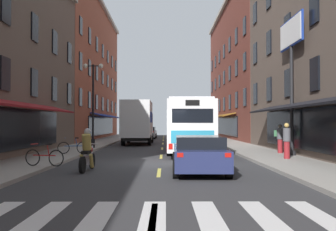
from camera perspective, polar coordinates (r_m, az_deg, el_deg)
The scene contains 16 objects.
ground_plane at distance 17.32m, azimuth -1.21°, elevation -7.54°, with size 34.80×80.00×0.10m, color #333335.
lane_centre_dashes at distance 17.06m, azimuth -1.22°, elevation -7.45°, with size 0.14×73.90×0.01m.
crosswalk_near at distance 7.45m, azimuth -2.33°, elevation -15.59°, with size 7.10×2.80×0.01m.
sidewalk_left at distance 18.36m, azimuth -20.08°, elevation -6.73°, with size 3.00×80.00×0.14m, color gray.
sidewalk_right at distance 18.20m, azimuth 17.84°, elevation -6.79°, with size 3.00×80.00×0.14m, color gray.
billboard_sign at distance 21.06m, azimuth 18.76°, elevation 9.91°, with size 0.40×3.35×7.40m.
transit_bus at distance 23.71m, azimuth 3.13°, elevation -1.60°, with size 2.80×11.12×3.24m.
box_truck at distance 32.20m, azimuth -4.70°, elevation -1.10°, with size 2.52×7.42×3.74m.
sedan_near at distance 13.84m, azimuth 4.88°, elevation -5.97°, with size 2.07×4.58×1.37m.
sedan_mid at distance 44.28m, azimuth -3.17°, elevation -2.69°, with size 2.09×4.68×1.42m.
motorcycle_rider at distance 14.55m, azimuth -12.53°, elevation -5.71°, with size 0.62×2.07×1.66m.
bicycle_near at distance 21.32m, azimuth -14.63°, elevation -4.83°, with size 1.68×0.54×0.91m.
bicycle_mid at distance 15.43m, azimuth -18.81°, elevation -6.19°, with size 1.68×0.56×0.91m.
pedestrian_near at distance 22.02m, azimuth 17.10°, elevation -3.38°, with size 0.52×0.43×1.64m.
pedestrian_mid at distance 18.58m, azimuth 18.12°, elevation -3.71°, with size 0.36×0.36×1.73m.
street_lamp_twin at distance 26.18m, azimuth -11.67°, elevation 2.19°, with size 1.42×0.32×5.93m.
Camera 1 is at (0.24, -17.21, 1.85)m, focal length 38.88 mm.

